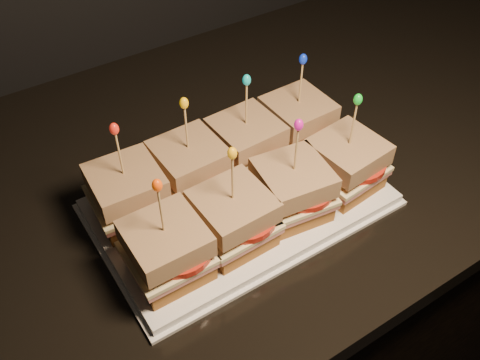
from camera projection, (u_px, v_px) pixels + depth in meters
cabinet at (186, 338)px, 1.18m from camera, size 2.16×0.70×0.90m
granite_slab at (165, 188)px, 0.85m from camera, size 2.20×0.74×0.04m
platter at (240, 202)px, 0.79m from camera, size 0.41×0.25×0.02m
platter_rim at (240, 205)px, 0.79m from camera, size 0.42×0.26×0.01m
sandwich_0_bread_bot at (131, 208)px, 0.75m from camera, size 0.09×0.09×0.03m
sandwich_0_ham at (129, 199)px, 0.74m from camera, size 0.10×0.10×0.01m
sandwich_0_cheese at (128, 196)px, 0.73m from camera, size 0.11×0.10×0.01m
sandwich_0_tomato at (137, 191)px, 0.73m from camera, size 0.09×0.09×0.01m
sandwich_0_bread_top at (125, 182)px, 0.72m from camera, size 0.10×0.10×0.03m
sandwich_0_pick at (120, 156)px, 0.68m from camera, size 0.00×0.00×0.09m
sandwich_0_frill at (114, 129)px, 0.65m from camera, size 0.01×0.01×0.02m
sandwich_1_bread_bot at (191, 181)px, 0.79m from camera, size 0.09×0.09×0.03m
sandwich_1_ham at (190, 173)px, 0.78m from camera, size 0.10×0.10×0.01m
sandwich_1_cheese at (190, 170)px, 0.77m from camera, size 0.10×0.10×0.01m
sandwich_1_tomato at (199, 165)px, 0.77m from camera, size 0.09×0.09×0.01m
sandwich_1_bread_top at (189, 155)px, 0.75m from camera, size 0.09×0.09×0.03m
sandwich_1_pick at (186, 130)px, 0.72m from camera, size 0.00×0.00×0.09m
sandwich_1_frill at (184, 103)px, 0.69m from camera, size 0.01×0.01×0.02m
sandwich_2_bread_bot at (246, 157)px, 0.83m from camera, size 0.09×0.09×0.03m
sandwich_2_ham at (246, 149)px, 0.81m from camera, size 0.10×0.10×0.01m
sandwich_2_cheese at (246, 146)px, 0.81m from camera, size 0.10×0.10×0.01m
sandwich_2_tomato at (255, 141)px, 0.81m from camera, size 0.09×0.09×0.01m
sandwich_2_bread_top at (246, 132)px, 0.79m from camera, size 0.10×0.10×0.03m
sandwich_2_pick at (246, 107)px, 0.76m from camera, size 0.00×0.00×0.09m
sandwich_2_frill at (247, 80)px, 0.73m from camera, size 0.01×0.01×0.02m
sandwich_3_bread_bot at (296, 135)px, 0.86m from camera, size 0.09×0.09×0.03m
sandwich_3_ham at (297, 128)px, 0.85m from camera, size 0.10×0.10×0.01m
sandwich_3_cheese at (297, 124)px, 0.85m from camera, size 0.10×0.10×0.01m
sandwich_3_tomato at (306, 120)px, 0.84m from camera, size 0.09×0.09×0.01m
sandwich_3_bread_top at (298, 110)px, 0.83m from camera, size 0.09×0.09×0.03m
sandwich_3_pick at (301, 85)px, 0.80m from camera, size 0.00×0.00×0.09m
sandwich_3_frill at (303, 59)px, 0.76m from camera, size 0.01×0.01×0.02m
sandwich_4_bread_bot at (169, 264)px, 0.68m from camera, size 0.09×0.09×0.03m
sandwich_4_ham at (168, 256)px, 0.67m from camera, size 0.10×0.10×0.01m
sandwich_4_cheese at (167, 252)px, 0.66m from camera, size 0.10×0.10×0.01m
sandwich_4_tomato at (178, 248)px, 0.66m from camera, size 0.09×0.09×0.01m
sandwich_4_bread_top at (165, 238)px, 0.65m from camera, size 0.09×0.09×0.03m
sandwich_4_pick at (161, 213)px, 0.61m from camera, size 0.00×0.00×0.09m
sandwich_4_frill at (157, 185)px, 0.58m from camera, size 0.01×0.01×0.02m
sandwich_5_bread_bot at (233, 232)px, 0.72m from camera, size 0.09×0.09×0.03m
sandwich_5_ham at (233, 224)px, 0.71m from camera, size 0.10×0.10×0.01m
sandwich_5_cheese at (233, 220)px, 0.70m from camera, size 0.10×0.10×0.01m
sandwich_5_tomato at (243, 216)px, 0.70m from camera, size 0.09×0.09×0.01m
sandwich_5_bread_top at (233, 206)px, 0.68m from camera, size 0.09×0.09×0.03m
sandwich_5_pick at (233, 181)px, 0.65m from camera, size 0.00×0.00×0.09m
sandwich_5_frill at (232, 153)px, 0.62m from camera, size 0.01×0.01×0.02m
sandwich_6_bread_bot at (291, 203)px, 0.76m from camera, size 0.10×0.10×0.03m
sandwich_6_ham at (292, 195)px, 0.75m from camera, size 0.11×0.11×0.01m
sandwich_6_cheese at (292, 192)px, 0.74m from camera, size 0.11×0.11×0.01m
sandwich_6_tomato at (302, 187)px, 0.74m from camera, size 0.09×0.09×0.01m
sandwich_6_bread_top at (294, 178)px, 0.72m from camera, size 0.10×0.10×0.03m
sandwich_6_pick at (296, 152)px, 0.69m from camera, size 0.00×0.00×0.09m
sandwich_6_frill at (299, 125)px, 0.66m from camera, size 0.01×0.01×0.02m
sandwich_7_bread_bot at (343, 177)px, 0.79m from camera, size 0.10×0.10×0.03m
sandwich_7_ham at (345, 169)px, 0.78m from camera, size 0.11×0.10×0.01m
sandwich_7_cheese at (345, 166)px, 0.78m from camera, size 0.11×0.11×0.01m
sandwich_7_tomato at (355, 161)px, 0.77m from camera, size 0.09×0.09×0.01m
sandwich_7_bread_top at (348, 152)px, 0.76m from camera, size 0.10×0.10×0.03m
sandwich_7_pick at (353, 127)px, 0.73m from camera, size 0.00×0.00×0.09m
sandwich_7_frill at (358, 99)px, 0.70m from camera, size 0.01×0.01×0.02m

